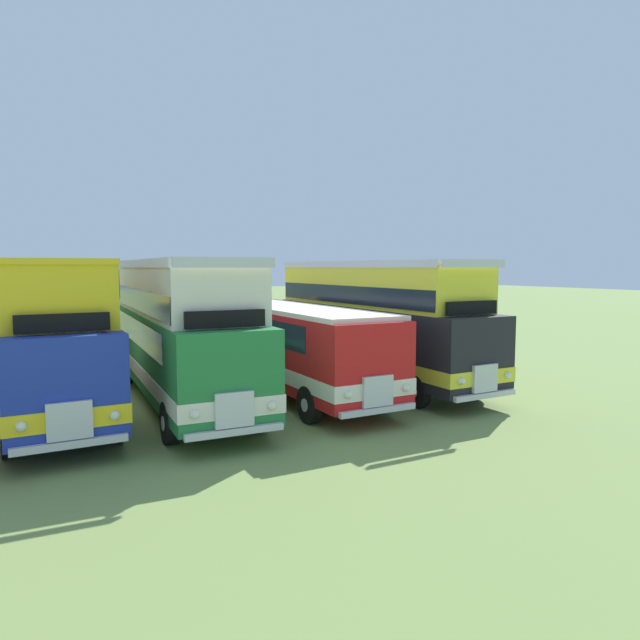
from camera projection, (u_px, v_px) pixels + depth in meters
name	position (u px, v px, depth m)	size (l,w,h in m)	color
ground_plane	(119.00, 408.00, 17.38)	(200.00, 200.00, 0.00)	#7A934C
bus_third_in_row	(50.00, 331.00, 16.34)	(2.73, 10.56, 4.49)	#1E339E
bus_fourth_in_row	(179.00, 329.00, 17.85)	(2.99, 11.62, 4.52)	#237538
bus_fifth_in_row	(285.00, 341.00, 19.57)	(2.66, 11.39, 2.99)	red
bus_sixth_in_row	(374.00, 319.00, 21.24)	(2.70, 11.35, 4.52)	black
rope_fence_line	(79.00, 339.00, 28.54)	(24.38, 0.08, 1.05)	#8C704C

